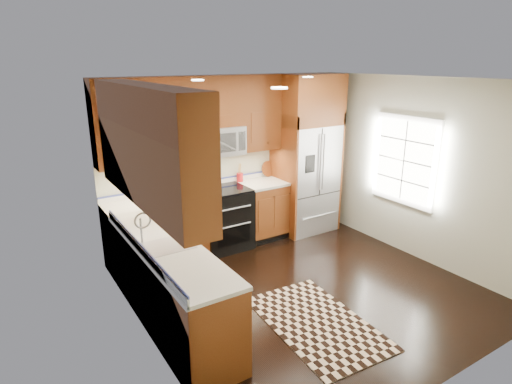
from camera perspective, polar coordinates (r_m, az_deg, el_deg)
ground at (r=5.66m, az=6.34°, el=-12.68°), size 4.00×4.00×0.00m
wall_back at (r=6.75m, az=-3.94°, el=4.27°), size 4.00×0.02×2.60m
wall_left at (r=4.23m, az=-14.81°, el=-4.36°), size 0.02×4.00×2.60m
wall_right at (r=6.55m, az=20.57°, el=2.79°), size 0.02×4.00×2.60m
window at (r=6.63m, az=19.18°, el=3.99°), size 0.04×1.10×1.30m
base_cabinets at (r=5.58m, az=-9.49°, el=-8.07°), size 2.85×3.00×0.90m
countertop at (r=5.55m, az=-8.86°, el=-2.92°), size 2.86×3.01×0.04m
upper_cabinets at (r=5.31m, az=-10.35°, el=8.45°), size 2.85×3.00×1.15m
range at (r=6.60m, az=-4.31°, el=-3.60°), size 0.76×0.67×0.95m
microwave at (r=6.38m, az=-5.12°, el=6.80°), size 0.76×0.40×0.42m
refrigerator at (r=7.15m, az=6.72°, el=4.98°), size 0.98×0.75×2.60m
sink_faucet at (r=4.62m, az=-12.27°, el=-6.40°), size 0.54×0.44×0.37m
rug at (r=5.04m, az=8.09°, el=-16.84°), size 1.09×1.70×0.01m
knife_block at (r=6.39m, az=-8.66°, el=0.94°), size 0.10×0.13×0.24m
utensil_crock at (r=6.83m, az=-2.17°, el=2.23°), size 0.11×0.11×0.29m
cutting_board at (r=7.16m, az=1.63°, el=2.18°), size 0.30×0.30×0.02m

